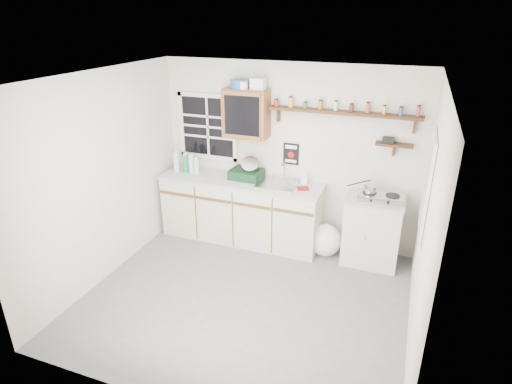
# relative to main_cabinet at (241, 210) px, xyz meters

# --- Properties ---
(room) EXTENTS (3.64, 3.24, 2.54)m
(room) POSITION_rel_main_cabinet_xyz_m (0.58, -1.30, 0.79)
(room) COLOR #565659
(room) RESTS_ON ground
(main_cabinet) EXTENTS (2.31, 0.63, 0.92)m
(main_cabinet) POSITION_rel_main_cabinet_xyz_m (0.00, 0.00, 0.00)
(main_cabinet) COLOR #BCB49C
(main_cabinet) RESTS_ON floor
(right_cabinet) EXTENTS (0.73, 0.57, 0.91)m
(right_cabinet) POSITION_rel_main_cabinet_xyz_m (1.83, 0.03, -0.01)
(right_cabinet) COLOR #B5B4AE
(right_cabinet) RESTS_ON floor
(sink) EXTENTS (0.52, 0.44, 0.29)m
(sink) POSITION_rel_main_cabinet_xyz_m (0.54, 0.01, 0.47)
(sink) COLOR #ADADB1
(sink) RESTS_ON main_cabinet
(upper_cabinet) EXTENTS (0.60, 0.32, 0.65)m
(upper_cabinet) POSITION_rel_main_cabinet_xyz_m (0.03, 0.14, 1.36)
(upper_cabinet) COLOR brown
(upper_cabinet) RESTS_ON wall_back
(upper_cabinet_clutter) EXTENTS (0.48, 0.24, 0.14)m
(upper_cabinet_clutter) POSITION_rel_main_cabinet_xyz_m (0.04, 0.14, 1.75)
(upper_cabinet_clutter) COLOR #1A51AB
(upper_cabinet_clutter) RESTS_ON upper_cabinet
(spice_shelf) EXTENTS (1.91, 0.18, 0.35)m
(spice_shelf) POSITION_rel_main_cabinet_xyz_m (1.30, 0.21, 1.47)
(spice_shelf) COLOR black
(spice_shelf) RESTS_ON wall_back
(secondary_shelf) EXTENTS (0.45, 0.16, 0.24)m
(secondary_shelf) POSITION_rel_main_cabinet_xyz_m (1.94, 0.22, 1.12)
(secondary_shelf) COLOR black
(secondary_shelf) RESTS_ON wall_back
(warning_sign) EXTENTS (0.22, 0.02, 0.30)m
(warning_sign) POSITION_rel_main_cabinet_xyz_m (0.63, 0.29, 0.82)
(warning_sign) COLOR black
(warning_sign) RESTS_ON wall_back
(window_back) EXTENTS (0.93, 0.03, 0.98)m
(window_back) POSITION_rel_main_cabinet_xyz_m (-0.62, 0.29, 1.09)
(window_back) COLOR black
(window_back) RESTS_ON wall_back
(window_right) EXTENTS (0.03, 0.78, 1.08)m
(window_right) POSITION_rel_main_cabinet_xyz_m (2.37, -0.75, 0.99)
(window_right) COLOR black
(window_right) RESTS_ON wall_back
(water_bottles) EXTENTS (0.40, 0.13, 0.31)m
(water_bottles) POSITION_rel_main_cabinet_xyz_m (-0.84, 0.01, 0.59)
(water_bottles) COLOR silver
(water_bottles) RESTS_ON main_cabinet
(dish_rack) EXTENTS (0.46, 0.35, 0.33)m
(dish_rack) POSITION_rel_main_cabinet_xyz_m (0.08, 0.07, 0.56)
(dish_rack) COLOR black
(dish_rack) RESTS_ON main_cabinet
(soap_bottle) EXTENTS (0.08, 0.08, 0.17)m
(soap_bottle) POSITION_rel_main_cabinet_xyz_m (0.88, 0.14, 0.54)
(soap_bottle) COLOR silver
(soap_bottle) RESTS_ON main_cabinet
(rag) EXTENTS (0.19, 0.18, 0.02)m
(rag) POSITION_rel_main_cabinet_xyz_m (0.90, -0.03, 0.47)
(rag) COLOR maroon
(rag) RESTS_ON main_cabinet
(hotplate) EXTENTS (0.58, 0.34, 0.08)m
(hotplate) POSITION_rel_main_cabinet_xyz_m (1.89, 0.01, 0.49)
(hotplate) COLOR #ADADB1
(hotplate) RESTS_ON right_cabinet
(saucepan) EXTENTS (0.37, 0.18, 0.16)m
(saucepan) POSITION_rel_main_cabinet_xyz_m (1.74, 0.01, 0.57)
(saucepan) COLOR #ADADB1
(saucepan) RESTS_ON hotplate
(trash_bag) EXTENTS (0.43, 0.39, 0.49)m
(trash_bag) POSITION_rel_main_cabinet_xyz_m (1.24, -0.00, -0.25)
(trash_bag) COLOR white
(trash_bag) RESTS_ON floor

